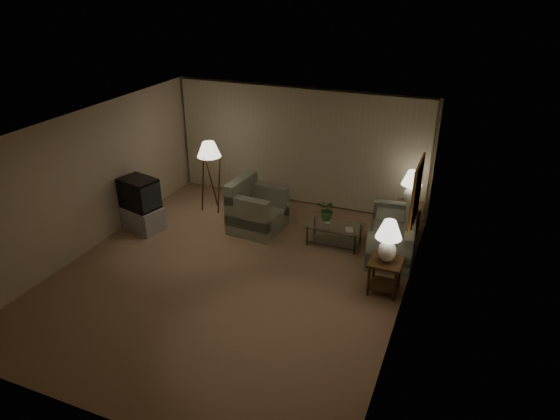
# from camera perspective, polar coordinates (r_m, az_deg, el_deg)

# --- Properties ---
(ground) EXTENTS (7.00, 7.00, 0.00)m
(ground) POSITION_cam_1_polar(r_m,az_deg,el_deg) (9.18, -5.46, -7.18)
(ground) COLOR #9C6D56
(ground) RESTS_ON ground
(room_shell) EXTENTS (6.04, 7.02, 2.72)m
(room_shell) POSITION_cam_1_polar(r_m,az_deg,el_deg) (9.62, -1.66, 6.15)
(room_shell) COLOR beige
(room_shell) RESTS_ON ground
(sofa) EXTENTS (1.85, 1.24, 0.73)m
(sofa) POSITION_cam_1_polar(r_m,az_deg,el_deg) (9.84, 12.57, -2.87)
(sofa) COLOR gray
(sofa) RESTS_ON ground
(armchair) EXTENTS (1.19, 1.14, 0.87)m
(armchair) POSITION_cam_1_polar(r_m,az_deg,el_deg) (10.43, -2.60, -0.09)
(armchair) COLOR gray
(armchair) RESTS_ON ground
(side_table_near) EXTENTS (0.54, 0.54, 0.60)m
(side_table_near) POSITION_cam_1_polar(r_m,az_deg,el_deg) (8.63, 11.90, -6.77)
(side_table_near) COLOR #341A0E
(side_table_near) RESTS_ON ground
(side_table_far) EXTENTS (0.55, 0.46, 0.60)m
(side_table_far) POSITION_cam_1_polar(r_m,az_deg,el_deg) (10.75, 14.43, -0.26)
(side_table_far) COLOR #341A0E
(side_table_far) RESTS_ON ground
(table_lamp_near) EXTENTS (0.43, 0.43, 0.75)m
(table_lamp_near) POSITION_cam_1_polar(r_m,az_deg,el_deg) (8.32, 12.29, -3.09)
(table_lamp_near) COLOR silver
(table_lamp_near) RESTS_ON side_table_near
(table_lamp_far) EXTENTS (0.43, 0.43, 0.73)m
(table_lamp_far) POSITION_cam_1_polar(r_m,az_deg,el_deg) (10.50, 14.80, 2.82)
(table_lamp_far) COLOR silver
(table_lamp_far) RESTS_ON side_table_far
(coffee_table) EXTENTS (1.11, 0.60, 0.41)m
(coffee_table) POSITION_cam_1_polar(r_m,az_deg,el_deg) (9.98, 6.20, -2.48)
(coffee_table) COLOR silver
(coffee_table) RESTS_ON ground
(tv_cabinet) EXTENTS (1.13, 0.96, 0.50)m
(tv_cabinet) POSITION_cam_1_polar(r_m,az_deg,el_deg) (10.93, -15.45, -0.87)
(tv_cabinet) COLOR #A2A2A4
(tv_cabinet) RESTS_ON ground
(crt_tv) EXTENTS (0.99, 0.88, 0.64)m
(crt_tv) POSITION_cam_1_polar(r_m,az_deg,el_deg) (10.69, -15.80, 1.86)
(crt_tv) COLOR black
(crt_tv) RESTS_ON tv_cabinet
(floor_lamp) EXTENTS (0.52, 0.52, 1.62)m
(floor_lamp) POSITION_cam_1_polar(r_m,az_deg,el_deg) (11.25, -7.95, 3.97)
(floor_lamp) COLOR #341A0E
(floor_lamp) RESTS_ON ground
(ottoman) EXTENTS (0.64, 0.64, 0.41)m
(ottoman) POSITION_cam_1_polar(r_m,az_deg,el_deg) (11.42, -2.81, 1.03)
(ottoman) COLOR #A95939
(ottoman) RESTS_ON ground
(vase) EXTENTS (0.18, 0.18, 0.14)m
(vase) POSITION_cam_1_polar(r_m,az_deg,el_deg) (9.92, 5.43, -1.26)
(vase) COLOR white
(vase) RESTS_ON coffee_table
(flowers) EXTENTS (0.48, 0.45, 0.43)m
(flowers) POSITION_cam_1_polar(r_m,az_deg,el_deg) (9.80, 5.50, 0.24)
(flowers) COLOR #3A7232
(flowers) RESTS_ON vase
(book) EXTENTS (0.20, 0.24, 0.02)m
(book) POSITION_cam_1_polar(r_m,az_deg,el_deg) (9.78, 7.48, -2.23)
(book) COLOR olive
(book) RESTS_ON coffee_table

